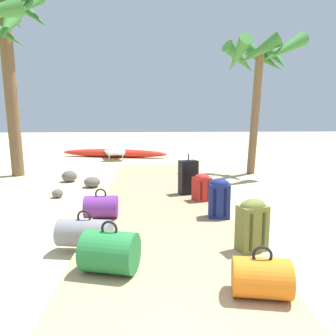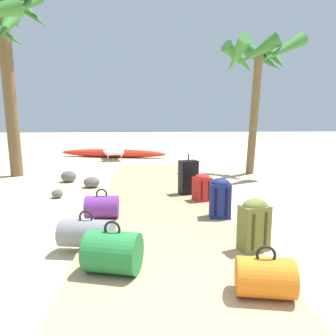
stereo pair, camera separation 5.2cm
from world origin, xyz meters
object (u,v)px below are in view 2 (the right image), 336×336
Objects in this scene: palm_tree_far_left at (4,30)px; kayak at (112,153)px; duffel_bag_purple at (102,207)px; lounge_chair at (113,151)px; duffel_bag_orange at (265,277)px; backpack_olive at (254,223)px; duffel_bag_grey at (87,233)px; palm_tree_far_right at (259,64)px; backpack_red at (202,186)px; backpack_navy at (220,197)px; suitcase_black at (188,177)px; duffel_bag_green at (113,252)px.

kayak is at bearing 61.47° from palm_tree_far_left.
duffel_bag_purple is 0.29× the size of lounge_chair.
backpack_olive is (0.22, 0.90, 0.14)m from duffel_bag_orange.
palm_tree_far_left is 5.22m from lounge_chair.
duffel_bag_orange is at bearing -35.02° from duffel_bag_grey.
backpack_red is at bearing -124.81° from palm_tree_far_right.
backpack_navy reaches higher than duffel_bag_purple.
backpack_navy is (0.13, 2.09, 0.14)m from duffel_bag_orange.
duffel_bag_orange is at bearing -108.86° from palm_tree_far_right.
duffel_bag_orange is at bearing -93.62° from backpack_navy.
backpack_olive is 0.14× the size of kayak.
suitcase_black reaches higher than duffel_bag_orange.
suitcase_black reaches higher than backpack_red.
duffel_bag_grey is 9.03m from kayak.
kayak is at bearing 97.35° from lounge_chair.
lounge_chair is (-2.12, 9.49, 0.08)m from duffel_bag_orange.
palm_tree_far_right is 0.85× the size of kayak.
duffel_bag_purple is at bearing 87.85° from duffel_bag_grey.
palm_tree_far_right is (3.65, 4.75, 2.67)m from duffel_bag_grey.
duffel_bag_grey is at bearing -151.93° from backpack_navy.
suitcase_black is 4.02m from palm_tree_far_right.
kayak is (-4.22, 4.26, -2.74)m from palm_tree_far_right.
duffel_bag_orange is 1.38m from duffel_bag_green.
kayak is at bearing 134.70° from palm_tree_far_right.
backpack_olive is 1.01× the size of backpack_navy.
palm_tree_far_left is (-2.74, 5.03, 3.43)m from duffel_bag_grey.
palm_tree_far_right is 6.05m from lounge_chair.
palm_tree_far_right is 6.59m from kayak.
kayak is at bearing 93.61° from duffel_bag_grey.
palm_tree_far_left is at bearing -124.16° from lounge_chair.
lounge_chair is 0.69m from kayak.
backpack_red is at bearing 94.74° from backpack_navy.
duffel_bag_green is at bearing -60.58° from duffel_bag_grey.
backpack_navy is at bearing 94.44° from backpack_olive.
palm_tree_far_left reaches higher than backpack_navy.
duffel_bag_purple is 7.32m from lounge_chair.
palm_tree_far_right is (3.61, 3.71, 2.66)m from duffel_bag_purple.
palm_tree_far_right is at bearing 58.57° from duffel_bag_green.
backpack_olive is at bearing -7.48° from duffel_bag_grey.
duffel_bag_purple is 2.04m from suitcase_black.
duffel_bag_grey is at bearing -92.15° from duffel_bag_purple.
duffel_bag_green reaches higher than duffel_bag_purple.
duffel_bag_purple is 0.10× the size of palm_tree_far_left.
palm_tree_far_right is (3.29, 5.39, 2.63)m from duffel_bag_green.
duffel_bag_purple is (-1.59, 2.19, 0.00)m from duffel_bag_orange.
backpack_navy reaches higher than duffel_bag_grey.
backpack_olive is 2.71m from suitcase_black.
backpack_olive is at bearing -75.32° from kayak.
duffel_bag_purple is 5.82m from palm_tree_far_right.
duffel_bag_grey is at bearing -121.65° from suitcase_black.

